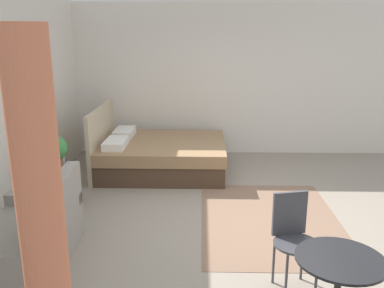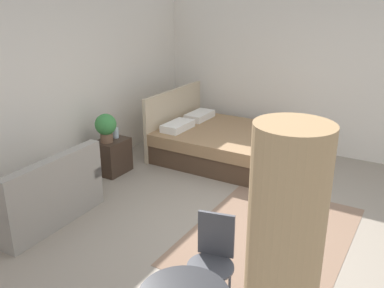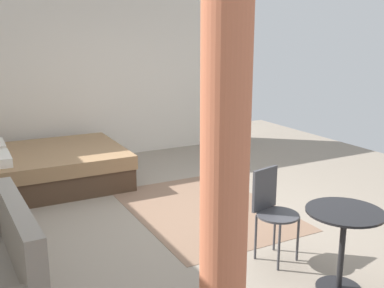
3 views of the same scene
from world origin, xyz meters
The scene contains 10 objects.
ground_plane centered at (0.00, 0.00, -0.01)m, with size 9.30×9.01×0.02m, color gray.
wall_back centered at (0.00, 3.01, 1.40)m, with size 9.30×0.12×2.81m, color silver.
wall_right centered at (3.15, 0.00, 1.40)m, with size 0.12×6.01×2.81m, color silver.
area_rug centered at (0.10, -0.27, 0.00)m, with size 2.37×1.70×0.01m, color #7F604C.
bed centered at (1.96, 1.30, 0.28)m, with size 1.73×2.08×1.09m.
couch centered at (-0.99, 2.29, 0.28)m, with size 1.48×0.90×0.87m.
nightstand centered at (0.57, 2.49, 0.27)m, with size 0.51×0.38×0.53m.
potted_plant centered at (0.47, 2.50, 0.78)m, with size 0.32×0.32×0.44m.
vase centered at (0.69, 2.51, 0.62)m, with size 0.09×0.09×0.16m.
cafe_chair_near_window centered at (-1.26, -0.24, 0.54)m, with size 0.48×0.48×0.89m.
Camera 2 is at (-3.97, -1.63, 2.64)m, focal length 38.99 mm.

